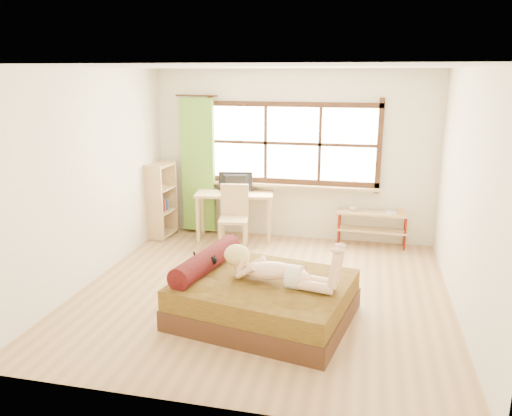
% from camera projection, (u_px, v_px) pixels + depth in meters
% --- Properties ---
extents(floor, '(4.50, 4.50, 0.00)m').
position_uv_depth(floor, '(263.00, 292.00, 6.20)').
color(floor, '#9E754C').
rests_on(floor, ground).
extents(ceiling, '(4.50, 4.50, 0.00)m').
position_uv_depth(ceiling, '(264.00, 67.00, 5.49)').
color(ceiling, white).
rests_on(ceiling, wall_back).
extents(wall_back, '(4.50, 0.00, 4.50)m').
position_uv_depth(wall_back, '(292.00, 156.00, 7.96)').
color(wall_back, silver).
rests_on(wall_back, floor).
extents(wall_front, '(4.50, 0.00, 4.50)m').
position_uv_depth(wall_front, '(202.00, 251.00, 3.73)').
color(wall_front, silver).
rests_on(wall_front, floor).
extents(wall_left, '(0.00, 4.50, 4.50)m').
position_uv_depth(wall_left, '(90.00, 178.00, 6.32)').
color(wall_left, silver).
rests_on(wall_left, floor).
extents(wall_right, '(0.00, 4.50, 4.50)m').
position_uv_depth(wall_right, '(468.00, 196.00, 5.37)').
color(wall_right, silver).
rests_on(wall_right, floor).
extents(window, '(2.80, 0.16, 1.46)m').
position_uv_depth(window, '(292.00, 146.00, 7.89)').
color(window, '#FFEDBF').
rests_on(window, wall_back).
extents(curtain, '(0.55, 0.10, 2.20)m').
position_uv_depth(curtain, '(198.00, 166.00, 8.23)').
color(curtain, '#457E22').
rests_on(curtain, wall_back).
extents(bed, '(2.07, 1.79, 0.69)m').
position_uv_depth(bed, '(260.00, 297.00, 5.50)').
color(bed, '#381F10').
rests_on(bed, floor).
extents(woman, '(1.32, 0.61, 0.55)m').
position_uv_depth(woman, '(277.00, 259.00, 5.28)').
color(woman, beige).
rests_on(woman, bed).
extents(kitten, '(0.29, 0.16, 0.22)m').
position_uv_depth(kitten, '(204.00, 262.00, 5.65)').
color(kitten, black).
rests_on(kitten, bed).
extents(desk, '(1.31, 0.76, 0.77)m').
position_uv_depth(desk, '(235.00, 199.00, 8.04)').
color(desk, tan).
rests_on(desk, floor).
extents(monitor, '(0.55, 0.16, 0.32)m').
position_uv_depth(monitor, '(235.00, 182.00, 8.02)').
color(monitor, black).
rests_on(monitor, desk).
extents(chair, '(0.50, 0.50, 0.97)m').
position_uv_depth(chair, '(234.00, 213.00, 7.72)').
color(chair, tan).
rests_on(chair, floor).
extents(pipe_shelf, '(1.10, 0.29, 0.62)m').
position_uv_depth(pipe_shelf, '(373.00, 221.00, 7.76)').
color(pipe_shelf, tan).
rests_on(pipe_shelf, floor).
extents(cup, '(0.12, 0.12, 0.09)m').
position_uv_depth(cup, '(353.00, 208.00, 7.78)').
color(cup, gray).
rests_on(cup, pipe_shelf).
extents(book, '(0.17, 0.22, 0.02)m').
position_uv_depth(book, '(386.00, 212.00, 7.68)').
color(book, gray).
rests_on(book, pipe_shelf).
extents(bookshelf, '(0.35, 0.56, 1.23)m').
position_uv_depth(bookshelf, '(162.00, 200.00, 8.16)').
color(bookshelf, tan).
rests_on(bookshelf, floor).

